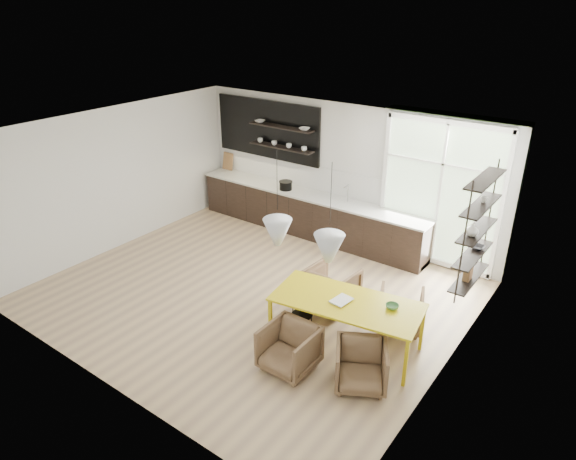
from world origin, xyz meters
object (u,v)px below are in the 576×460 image
object	(u,v)px
armchair_back_right	(400,310)
armchair_front_left	(289,348)
dining_table	(347,304)
armchair_back_left	(331,288)
wire_stool	(302,306)
armchair_front_right	(361,366)

from	to	relation	value
armchair_back_right	armchair_front_left	distance (m)	2.03
dining_table	armchair_back_left	size ratio (longest dim) A/B	2.89
armchair_back_right	wire_stool	bearing A→B (deg)	9.54
dining_table	armchair_front_left	bearing A→B (deg)	-121.83
armchair_front_right	wire_stool	world-z (taller)	armchair_front_right
armchair_back_left	armchair_front_left	xyz separation A→B (m)	(0.36, -1.71, -0.03)
armchair_front_right	armchair_back_right	bearing A→B (deg)	65.80
armchair_front_left	wire_stool	bearing A→B (deg)	115.83
armchair_back_right	armchair_front_left	bearing A→B (deg)	44.39
wire_stool	armchair_front_right	bearing A→B (deg)	-27.18
armchair_back_right	armchair_front_right	size ratio (longest dim) A/B	1.00
armchair_back_right	armchair_front_left	size ratio (longest dim) A/B	0.95
armchair_front_right	wire_stool	xyz separation A→B (m)	(-1.49, 0.77, -0.03)
armchair_front_left	armchair_front_right	bearing A→B (deg)	16.46
armchair_back_left	armchair_front_left	world-z (taller)	armchair_back_left
armchair_front_right	armchair_back_left	bearing A→B (deg)	103.91
armchair_back_left	wire_stool	world-z (taller)	armchair_back_left
armchair_front_left	armchair_back_right	bearing A→B (deg)	65.79
armchair_back_right	wire_stool	size ratio (longest dim) A/B	1.58
dining_table	armchair_front_right	size ratio (longest dim) A/B	3.28
armchair_back_left	armchair_back_right	xyz separation A→B (m)	(1.21, 0.14, -0.04)
dining_table	wire_stool	distance (m)	1.01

